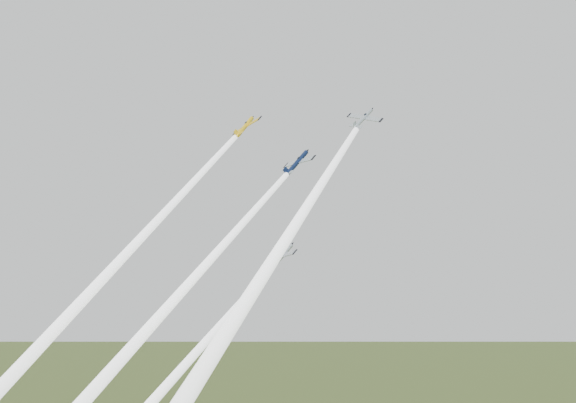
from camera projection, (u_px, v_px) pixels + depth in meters
The scene contains 7 objects.
plane_yellow at pixel (245, 127), 131.83m from camera, with size 7.60×7.54×1.19m, color yellow, non-canonical shape.
smoke_trail_yellow at pixel (97, 285), 108.26m from camera, with size 2.37×2.37×75.63m, color white, non-canonical shape.
plane_navy at pixel (297, 163), 127.08m from camera, with size 8.06×8.00×1.26m, color #0D193B, non-canonical shape.
smoke_trail_navy at pixel (166, 309), 108.69m from camera, with size 2.37×2.37×64.96m, color white, non-canonical shape.
plane_silver_right at pixel (363, 118), 118.06m from camera, with size 6.54×6.49×1.02m, color #AFB8BE, non-canonical shape.
smoke_trail_silver_right at pixel (280, 249), 97.43m from camera, with size 2.37×2.37×57.18m, color white, non-canonical shape.
plane_silver_low at pixel (282, 257), 113.23m from camera, with size 6.88×6.83×1.08m, color #ACB3BA, non-canonical shape.
Camera 1 is at (64.44, -100.79, 78.79)m, focal length 45.00 mm.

